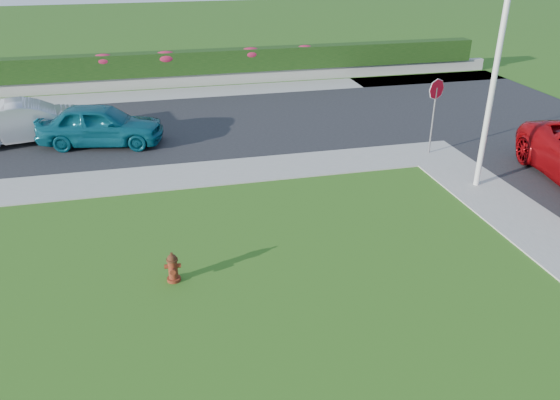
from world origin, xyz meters
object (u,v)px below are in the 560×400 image
object	(u,v)px
fire_hydrant	(173,268)
sedan_silver	(29,121)
sedan_teal	(101,125)
utility_pole	(493,86)
stop_sign	(435,99)

from	to	relation	value
fire_hydrant	sedan_silver	world-z (taller)	sedan_silver
sedan_teal	utility_pole	distance (m)	12.98
utility_pole	sedan_teal	bearing A→B (deg)	150.50
fire_hydrant	sedan_teal	xyz separation A→B (m)	(-1.93, 9.28, 0.44)
sedan_teal	fire_hydrant	bearing A→B (deg)	-156.50
fire_hydrant	stop_sign	xyz separation A→B (m)	(9.08, 5.79, 1.61)
sedan_silver	utility_pole	size ratio (longest dim) A/B	0.74
sedan_teal	stop_sign	bearing A→B (deg)	-95.82
fire_hydrant	utility_pole	xyz separation A→B (m)	(9.19, 2.98, 2.71)
sedan_teal	sedan_silver	bearing A→B (deg)	79.99
utility_pole	sedan_silver	bearing A→B (deg)	151.87
sedan_teal	stop_sign	size ratio (longest dim) A/B	1.66
fire_hydrant	utility_pole	bearing A→B (deg)	22.37
stop_sign	fire_hydrant	bearing A→B (deg)	-145.83
fire_hydrant	stop_sign	size ratio (longest dim) A/B	0.27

